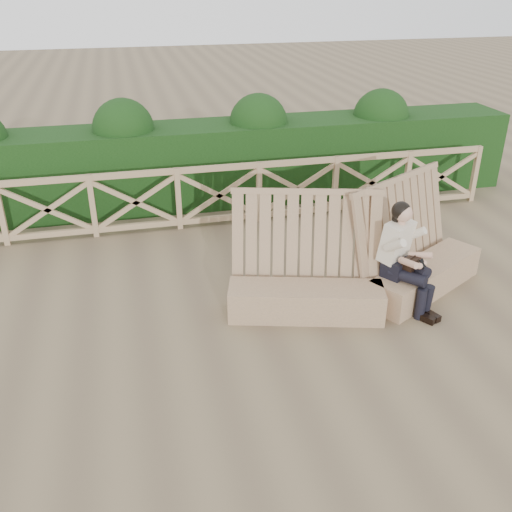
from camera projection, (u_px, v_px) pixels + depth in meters
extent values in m
plane|color=brown|center=(270.00, 333.00, 7.16)|extent=(60.00, 60.00, 0.00)
cube|color=#83664B|center=(306.00, 301.00, 7.44)|extent=(2.06, 1.02, 0.43)
cube|color=#83664B|center=(306.00, 252.00, 7.42)|extent=(2.05, 0.96, 1.55)
cube|color=#83664B|center=(425.00, 277.00, 8.01)|extent=(1.99, 1.42, 0.43)
cube|color=#83664B|center=(414.00, 234.00, 7.93)|extent=(1.96, 1.36, 1.55)
cube|color=black|center=(397.00, 267.00, 7.57)|extent=(0.48, 0.44, 0.24)
cube|color=beige|center=(396.00, 241.00, 7.44)|extent=(0.53, 0.49, 0.56)
sphere|color=tan|center=(404.00, 213.00, 7.22)|extent=(0.31, 0.31, 0.23)
sphere|color=black|center=(401.00, 211.00, 7.24)|extent=(0.34, 0.34, 0.25)
cylinder|color=black|center=(408.00, 277.00, 7.38)|extent=(0.40, 0.50, 0.16)
cylinder|color=black|center=(414.00, 266.00, 7.47)|extent=(0.40, 0.51, 0.18)
cylinder|color=black|center=(421.00, 304.00, 7.37)|extent=(0.18, 0.18, 0.43)
cylinder|color=black|center=(427.00, 301.00, 7.44)|extent=(0.18, 0.18, 0.43)
cube|color=black|center=(425.00, 318.00, 7.39)|extent=(0.22, 0.27, 0.09)
cube|color=black|center=(431.00, 316.00, 7.44)|extent=(0.22, 0.27, 0.09)
cube|color=black|center=(412.00, 264.00, 7.42)|extent=(0.30, 0.27, 0.18)
cube|color=black|center=(423.00, 264.00, 7.27)|extent=(0.11, 0.12, 0.13)
cube|color=#997959|center=(218.00, 168.00, 9.72)|extent=(10.10, 0.07, 0.10)
cube|color=#997959|center=(220.00, 218.00, 10.14)|extent=(10.10, 0.07, 0.10)
cube|color=black|center=(208.00, 164.00, 10.89)|extent=(12.00, 1.20, 1.50)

